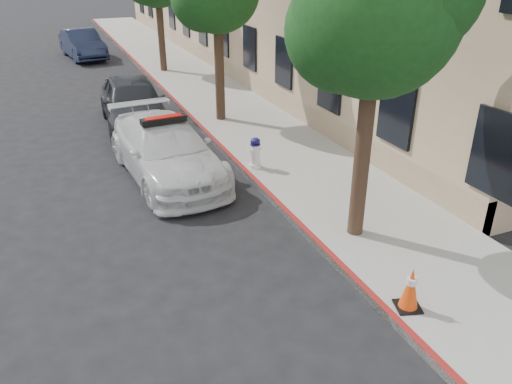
{
  "coord_description": "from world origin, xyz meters",
  "views": [
    {
      "loc": [
        -2.21,
        -9.09,
        5.16
      ],
      "look_at": [
        1.12,
        -1.19,
        1.0
      ],
      "focal_mm": 35.0,
      "sensor_mm": 36.0,
      "label": 1
    }
  ],
  "objects_px": {
    "parked_car_far": "(82,44)",
    "fire_hydrant": "(255,153)",
    "parked_car_mid": "(133,102)",
    "traffic_cone": "(410,289)",
    "police_car": "(166,150)"
  },
  "relations": [
    {
      "from": "parked_car_far",
      "to": "fire_hydrant",
      "type": "xyz_separation_m",
      "value": [
        2.5,
        -17.46,
        -0.19
      ]
    },
    {
      "from": "parked_car_mid",
      "to": "parked_car_far",
      "type": "relative_size",
      "value": 1.06
    },
    {
      "from": "parked_car_far",
      "to": "traffic_cone",
      "type": "xyz_separation_m",
      "value": [
        2.52,
        -23.51,
        -0.22
      ]
    },
    {
      "from": "parked_car_mid",
      "to": "traffic_cone",
      "type": "bearing_deg",
      "value": -75.96
    },
    {
      "from": "fire_hydrant",
      "to": "traffic_cone",
      "type": "bearing_deg",
      "value": -110.84
    },
    {
      "from": "parked_car_far",
      "to": "police_car",
      "type": "bearing_deg",
      "value": -96.71
    },
    {
      "from": "police_car",
      "to": "parked_car_mid",
      "type": "xyz_separation_m",
      "value": [
        -0.01,
        4.3,
        0.09
      ]
    },
    {
      "from": "parked_car_mid",
      "to": "traffic_cone",
      "type": "distance_m",
      "value": 11.23
    },
    {
      "from": "fire_hydrant",
      "to": "parked_car_mid",
      "type": "bearing_deg",
      "value": 92.15
    },
    {
      "from": "police_car",
      "to": "fire_hydrant",
      "type": "distance_m",
      "value": 2.23
    },
    {
      "from": "police_car",
      "to": "parked_car_mid",
      "type": "height_order",
      "value": "parked_car_mid"
    },
    {
      "from": "police_car",
      "to": "parked_car_mid",
      "type": "distance_m",
      "value": 4.31
    },
    {
      "from": "traffic_cone",
      "to": "fire_hydrant",
      "type": "bearing_deg",
      "value": 90.26
    },
    {
      "from": "parked_car_far",
      "to": "traffic_cone",
      "type": "relative_size",
      "value": 6.11
    },
    {
      "from": "parked_car_far",
      "to": "traffic_cone",
      "type": "bearing_deg",
      "value": -91.86
    }
  ]
}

